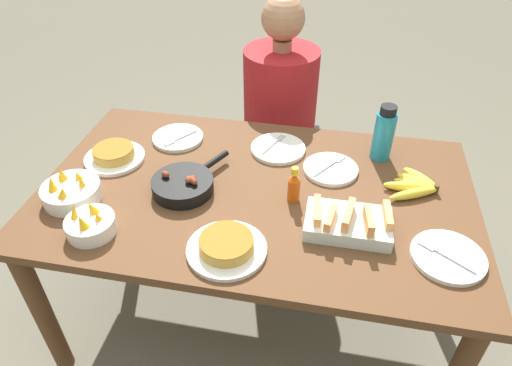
# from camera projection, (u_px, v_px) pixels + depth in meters

# --- Properties ---
(ground_plane) EXTENTS (14.00, 14.00, 0.00)m
(ground_plane) POSITION_uv_depth(u_px,v_px,m) (256.00, 310.00, 2.13)
(ground_plane) COLOR #666051
(dining_table) EXTENTS (1.59, 0.95, 0.72)m
(dining_table) POSITION_uv_depth(u_px,v_px,m) (256.00, 208.00, 1.74)
(dining_table) COLOR brown
(dining_table) RESTS_ON ground_plane
(banana_bunch) EXTENTS (0.21, 0.22, 0.04)m
(banana_bunch) POSITION_uv_depth(u_px,v_px,m) (416.00, 185.00, 1.67)
(banana_bunch) COLOR yellow
(banana_bunch) RESTS_ON dining_table
(melon_tray) EXTENTS (0.28, 0.18, 0.10)m
(melon_tray) POSITION_uv_depth(u_px,v_px,m) (348.00, 222.00, 1.49)
(melon_tray) COLOR silver
(melon_tray) RESTS_ON dining_table
(skillet) EXTENTS (0.23, 0.34, 0.08)m
(skillet) POSITION_uv_depth(u_px,v_px,m) (184.00, 184.00, 1.66)
(skillet) COLOR black
(skillet) RESTS_ON dining_table
(frittata_plate_center) EXTENTS (0.24, 0.24, 0.05)m
(frittata_plate_center) POSITION_uv_depth(u_px,v_px,m) (114.00, 155.00, 1.82)
(frittata_plate_center) COLOR white
(frittata_plate_center) RESTS_ON dining_table
(frittata_plate_side) EXTENTS (0.25, 0.25, 0.06)m
(frittata_plate_side) POSITION_uv_depth(u_px,v_px,m) (227.00, 246.00, 1.42)
(frittata_plate_side) COLOR white
(frittata_plate_side) RESTS_ON dining_table
(empty_plate_near_front) EXTENTS (0.21, 0.21, 0.02)m
(empty_plate_near_front) POSITION_uv_depth(u_px,v_px,m) (178.00, 138.00, 1.95)
(empty_plate_near_front) COLOR white
(empty_plate_near_front) RESTS_ON dining_table
(empty_plate_far_left) EXTENTS (0.22, 0.22, 0.02)m
(empty_plate_far_left) POSITION_uv_depth(u_px,v_px,m) (278.00, 149.00, 1.88)
(empty_plate_far_left) COLOR white
(empty_plate_far_left) RESTS_ON dining_table
(empty_plate_far_right) EXTENTS (0.21, 0.21, 0.02)m
(empty_plate_far_right) POSITION_uv_depth(u_px,v_px,m) (331.00, 169.00, 1.77)
(empty_plate_far_right) COLOR white
(empty_plate_far_right) RESTS_ON dining_table
(empty_plate_mid_edge) EXTENTS (0.23, 0.23, 0.02)m
(empty_plate_mid_edge) POSITION_uv_depth(u_px,v_px,m) (448.00, 257.00, 1.41)
(empty_plate_mid_edge) COLOR white
(empty_plate_mid_edge) RESTS_ON dining_table
(fruit_bowl_mango) EXTENTS (0.21, 0.21, 0.11)m
(fruit_bowl_mango) POSITION_uv_depth(u_px,v_px,m) (71.00, 191.00, 1.62)
(fruit_bowl_mango) COLOR white
(fruit_bowl_mango) RESTS_ON dining_table
(fruit_bowl_citrus) EXTENTS (0.16, 0.16, 0.11)m
(fruit_bowl_citrus) POSITION_uv_depth(u_px,v_px,m) (90.00, 224.00, 1.49)
(fruit_bowl_citrus) COLOR white
(fruit_bowl_citrus) RESTS_ON dining_table
(water_bottle) EXTENTS (0.08, 0.08, 0.23)m
(water_bottle) POSITION_uv_depth(u_px,v_px,m) (384.00, 134.00, 1.78)
(water_bottle) COLOR teal
(water_bottle) RESTS_ON dining_table
(hot_sauce_bottle) EXTENTS (0.04, 0.04, 0.14)m
(hot_sauce_bottle) POSITION_uv_depth(u_px,v_px,m) (294.00, 186.00, 1.60)
(hot_sauce_bottle) COLOR #C64C0F
(hot_sauce_bottle) RESTS_ON dining_table
(person_figure) EXTENTS (0.40, 0.40, 1.20)m
(person_figure) POSITION_uv_depth(u_px,v_px,m) (279.00, 135.00, 2.41)
(person_figure) COLOR black
(person_figure) RESTS_ON ground_plane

